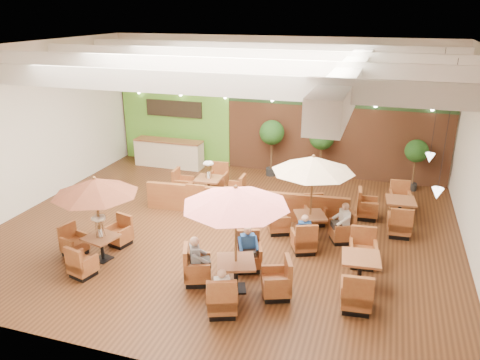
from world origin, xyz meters
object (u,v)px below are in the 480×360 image
at_px(table_2, 312,182).
at_px(booth_divider, 244,203).
at_px(service_counter, 169,153).
at_px(table_1, 236,221).
at_px(topiary_0, 272,135).
at_px(diner_1, 248,244).
at_px(table_3, 209,187).
at_px(table_5, 390,211).
at_px(table_4, 360,272).
at_px(topiary_2, 416,153).
at_px(topiary_1, 322,140).
at_px(diner_2, 197,256).
at_px(table_0, 95,201).
at_px(diner_0, 222,286).
at_px(diner_4, 343,219).
at_px(diner_3, 304,229).

bearing_deg(table_2, booth_divider, 136.01).
relative_size(service_counter, table_1, 1.04).
bearing_deg(topiary_0, diner_1, -80.59).
relative_size(table_3, table_5, 0.99).
bearing_deg(table_4, topiary_2, 72.98).
bearing_deg(table_5, topiary_1, 126.27).
height_order(table_2, topiary_2, table_2).
relative_size(table_1, table_2, 1.05).
relative_size(table_3, diner_1, 3.57).
xyz_separation_m(table_3, diner_2, (1.74, -5.26, 0.33)).
bearing_deg(table_0, diner_1, 24.17).
relative_size(table_2, topiary_1, 1.21).
xyz_separation_m(booth_divider, table_4, (3.95, -3.09, -0.08)).
xyz_separation_m(diner_1, diner_2, (-1.01, -1.01, 0.03)).
bearing_deg(table_4, topiary_1, 100.01).
relative_size(diner_0, diner_1, 0.94).
bearing_deg(topiary_1, diner_4, -74.36).
distance_m(table_0, diner_0, 4.33).
relative_size(table_3, diner_3, 3.77).
xyz_separation_m(booth_divider, table_0, (-2.93, -3.90, 1.28)).
xyz_separation_m(table_4, diner_2, (-3.88, -1.09, 0.38)).
xyz_separation_m(topiary_2, diner_3, (-3.05, -6.01, -0.75)).
relative_size(topiary_0, diner_4, 2.93).
distance_m(table_0, diner_1, 4.20).
xyz_separation_m(topiary_1, diner_3, (0.46, -6.01, -0.96)).
relative_size(topiary_1, diner_2, 2.75).
height_order(topiary_1, diner_0, topiary_1).
bearing_deg(topiary_2, table_0, -135.70).
relative_size(service_counter, diner_3, 4.20).
xyz_separation_m(table_1, table_5, (3.52, 5.24, -1.50)).
distance_m(table_0, table_3, 5.30).
height_order(table_3, diner_0, table_3).
xyz_separation_m(table_3, diner_1, (2.75, -4.25, 0.31)).
height_order(table_4, diner_4, diner_4).
bearing_deg(diner_3, diner_2, -148.05).
relative_size(service_counter, table_0, 1.21).
relative_size(booth_divider, diner_4, 8.61).
bearing_deg(diner_1, topiary_2, -147.60).
xyz_separation_m(table_5, topiary_2, (0.77, 3.14, 1.10)).
distance_m(table_3, diner_2, 5.55).
distance_m(table_3, diner_0, 6.85).
distance_m(table_2, table_5, 3.29).
relative_size(table_3, table_4, 0.96).
height_order(table_1, topiary_2, table_1).
distance_m(booth_divider, topiary_0, 4.39).
bearing_deg(diner_3, table_3, 129.65).
xyz_separation_m(booth_divider, diner_1, (1.08, -3.17, 0.27)).
height_order(service_counter, diner_4, diner_4).
xyz_separation_m(topiary_2, diner_1, (-4.29, -7.37, -0.73)).
bearing_deg(table_1, table_5, 34.97).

